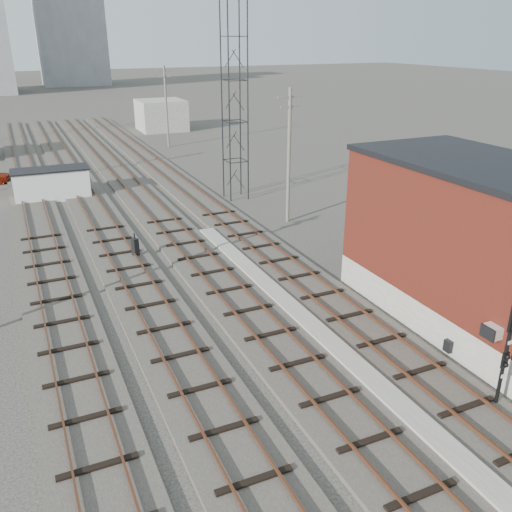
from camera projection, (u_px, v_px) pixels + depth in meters
ground at (109, 148)px, 62.39m from camera, size 320.00×320.00×0.00m
track_right at (185, 188)px, 45.61m from camera, size 3.20×90.00×0.39m
track_mid_right at (138, 194)px, 44.08m from camera, size 3.20×90.00×0.39m
track_mid_left at (87, 199)px, 42.55m from camera, size 3.20×90.00×0.39m
track_left at (33, 206)px, 41.02m from camera, size 3.20×90.00×0.39m
platform_curb at (313, 329)px, 23.76m from camera, size 0.90×28.00×0.26m
brick_building at (480, 246)px, 23.43m from camera, size 6.54×12.20×7.22m
lattice_tower at (235, 101)px, 40.59m from camera, size 1.60×1.60×15.00m
utility_pole_right_a at (289, 153)px, 36.09m from camera, size 1.80×0.24×9.00m
utility_pole_right_b at (166, 104)px, 61.38m from camera, size 1.80×0.24×9.00m
apartment_right at (70, 31)px, 136.40m from camera, size 16.00×12.00×26.00m
shed_right at (161, 115)px, 73.51m from camera, size 6.00×6.00×4.00m
signal_mast at (509, 342)px, 17.97m from camera, size 0.40×0.42×4.39m
switch_stand at (135, 247)px, 31.35m from camera, size 0.44×0.44×1.43m
site_trailer at (52, 184)px, 42.62m from camera, size 5.84×2.63×2.44m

